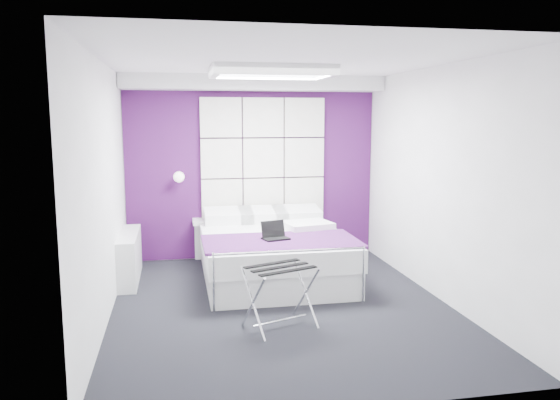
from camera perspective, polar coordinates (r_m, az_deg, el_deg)
name	(u,v)px	position (r m, az deg, el deg)	size (l,w,h in m)	color
floor	(281,306)	(6.05, 0.15, -10.98)	(4.40, 4.40, 0.00)	black
ceiling	(282,61)	(5.73, 0.16, 14.32)	(4.40, 4.40, 0.00)	white
wall_back	(252,169)	(7.91, -2.91, 3.30)	(3.60, 3.60, 0.00)	silver
wall_left	(104,192)	(5.69, -17.94, 0.82)	(4.40, 4.40, 0.00)	silver
wall_right	(440,184)	(6.34, 16.33, 1.66)	(4.40, 4.40, 0.00)	silver
accent_wall	(252,169)	(7.90, -2.90, 3.29)	(3.58, 0.02, 2.58)	#421049
soffit	(254,83)	(7.64, -2.71, 12.12)	(3.58, 0.50, 0.20)	white
headboard	(263,178)	(7.88, -1.76, 2.34)	(1.80, 0.08, 2.30)	silver
skylight	(271,71)	(6.32, -0.91, 13.33)	(1.36, 0.86, 0.12)	white
wall_lamp	(179,177)	(7.70, -10.52, 2.42)	(0.15, 0.15, 0.15)	white
radiator	(130,257)	(7.14, -15.44, -5.74)	(0.22, 1.20, 0.60)	white
bed	(272,253)	(6.97, -0.80, -5.57)	(1.81, 2.18, 0.76)	white
nightstand	(210,221)	(7.77, -7.35, -2.21)	(0.48, 0.37, 0.05)	white
luggage_rack	(280,297)	(5.37, 0.00, -10.10)	(0.62, 0.46, 0.61)	silver
laptop	(275,234)	(6.43, -0.51, -3.61)	(0.29, 0.21, 0.21)	black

